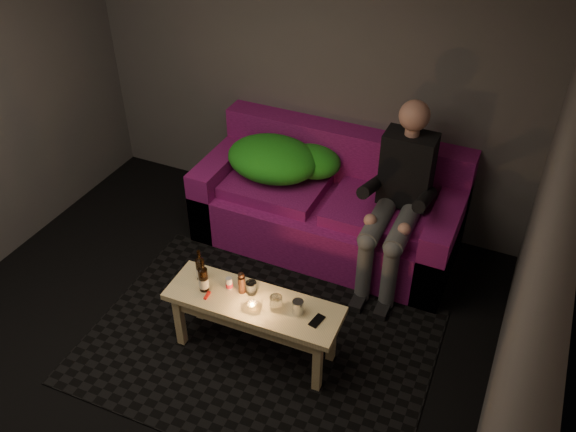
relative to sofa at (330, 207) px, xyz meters
name	(u,v)px	position (x,y,z in m)	size (l,w,h in m)	color
floor	(176,371)	(-0.43, -1.82, -0.34)	(4.50, 4.50, 0.00)	black
room	(189,134)	(-0.43, -1.35, 1.30)	(4.50, 4.50, 4.50)	silver
rug	(259,345)	(-0.01, -1.38, -0.34)	(2.44, 1.78, 0.01)	black
sofa	(330,207)	(0.00, 0.00, 0.00)	(2.19, 0.98, 0.94)	#640D50
green_blanket	(280,159)	(-0.47, -0.01, 0.37)	(0.96, 0.66, 0.33)	#26921A
person	(399,195)	(0.61, -0.18, 0.42)	(0.39, 0.91, 1.46)	black
coffee_table	(254,310)	(-0.01, -1.43, 0.07)	(1.23, 0.42, 0.50)	tan
beer_bottle_a	(200,268)	(-0.44, -1.38, 0.25)	(0.06, 0.06, 0.25)	black
beer_bottle_b	(203,279)	(-0.36, -1.47, 0.26)	(0.07, 0.07, 0.27)	black
salt_shaker	(229,284)	(-0.21, -1.39, 0.21)	(0.04, 0.04, 0.09)	silver
pepper_mill	(242,285)	(-0.11, -1.38, 0.22)	(0.05, 0.05, 0.13)	black
tumbler_back	(251,288)	(-0.05, -1.36, 0.20)	(0.08, 0.08, 0.09)	white
tealight	(252,306)	(0.02, -1.49, 0.18)	(0.06, 0.06, 0.05)	white
tumbler_front	(276,303)	(0.17, -1.43, 0.21)	(0.08, 0.08, 0.11)	white
steel_cup	(298,307)	(0.31, -1.40, 0.21)	(0.08, 0.08, 0.10)	silver
smartphone	(317,321)	(0.46, -1.42, 0.16)	(0.06, 0.12, 0.01)	black
red_lighter	(207,295)	(-0.31, -1.52, 0.16)	(0.02, 0.08, 0.01)	red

